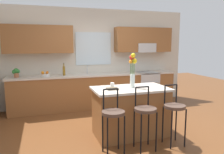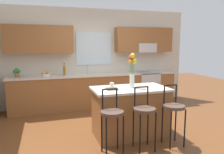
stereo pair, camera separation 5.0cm
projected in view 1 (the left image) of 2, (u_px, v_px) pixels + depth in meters
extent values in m
plane|color=brown|center=(117.00, 129.00, 4.51)|extent=(14.00, 14.00, 0.00)
cube|color=beige|center=(93.00, 57.00, 6.25)|extent=(5.60, 0.12, 2.70)
cube|color=brown|center=(39.00, 39.00, 5.51)|extent=(1.69, 0.34, 0.70)
cube|color=brown|center=(143.00, 40.00, 6.40)|extent=(1.69, 0.34, 0.70)
cube|color=silver|center=(94.00, 49.00, 6.14)|extent=(1.01, 0.03, 0.90)
cube|color=#B7BABC|center=(145.00, 48.00, 6.42)|extent=(0.56, 0.36, 0.26)
cube|color=brown|center=(96.00, 91.00, 6.05)|extent=(4.50, 0.60, 0.88)
cube|color=beige|center=(96.00, 75.00, 5.98)|extent=(4.56, 0.64, 0.04)
cube|color=#B7BABC|center=(88.00, 77.00, 5.92)|extent=(0.54, 0.38, 0.11)
cylinder|color=#B7BABC|center=(87.00, 70.00, 6.04)|extent=(0.02, 0.02, 0.22)
cylinder|color=#B7BABC|center=(88.00, 66.00, 5.97)|extent=(0.02, 0.12, 0.02)
cube|color=#B7BABC|center=(146.00, 87.00, 6.48)|extent=(0.60, 0.60, 0.92)
cube|color=black|center=(150.00, 91.00, 6.21)|extent=(0.52, 0.02, 0.40)
cylinder|color=#B7BABC|center=(151.00, 83.00, 6.14)|extent=(0.50, 0.02, 0.02)
cube|color=brown|center=(130.00, 113.00, 4.17)|extent=(1.33, 0.72, 0.88)
cube|color=beige|center=(131.00, 89.00, 4.10)|extent=(1.41, 0.80, 0.04)
cylinder|color=black|center=(108.00, 139.00, 3.27)|extent=(0.02, 0.02, 0.66)
cylinder|color=black|center=(124.00, 137.00, 3.35)|extent=(0.02, 0.02, 0.66)
cylinder|color=black|center=(103.00, 132.00, 3.52)|extent=(0.02, 0.02, 0.66)
cylinder|color=black|center=(118.00, 130.00, 3.60)|extent=(0.02, 0.02, 0.66)
cylinder|color=#4C382D|center=(113.00, 113.00, 3.38)|extent=(0.36, 0.36, 0.05)
cylinder|color=black|center=(104.00, 99.00, 3.44)|extent=(0.02, 0.02, 0.32)
cylinder|color=black|center=(118.00, 98.00, 3.51)|extent=(0.02, 0.02, 0.32)
cylinder|color=black|center=(111.00, 89.00, 3.45)|extent=(0.23, 0.02, 0.02)
cylinder|color=black|center=(141.00, 134.00, 3.43)|extent=(0.02, 0.02, 0.66)
cylinder|color=black|center=(156.00, 132.00, 3.52)|extent=(0.02, 0.02, 0.66)
cylinder|color=black|center=(134.00, 128.00, 3.69)|extent=(0.02, 0.02, 0.66)
cylinder|color=black|center=(148.00, 126.00, 3.77)|extent=(0.02, 0.02, 0.66)
cylinder|color=#4C382D|center=(145.00, 109.00, 3.55)|extent=(0.36, 0.36, 0.05)
cylinder|color=black|center=(136.00, 97.00, 3.61)|extent=(0.02, 0.02, 0.32)
cylinder|color=black|center=(148.00, 96.00, 3.68)|extent=(0.02, 0.02, 0.32)
cylinder|color=black|center=(142.00, 87.00, 3.62)|extent=(0.23, 0.02, 0.02)
cylinder|color=black|center=(171.00, 130.00, 3.60)|extent=(0.02, 0.02, 0.66)
cylinder|color=black|center=(185.00, 128.00, 3.68)|extent=(0.02, 0.02, 0.66)
cylinder|color=black|center=(163.00, 124.00, 3.86)|extent=(0.02, 0.02, 0.66)
cylinder|color=black|center=(176.00, 123.00, 3.94)|extent=(0.02, 0.02, 0.66)
cylinder|color=#4C382D|center=(175.00, 106.00, 3.72)|extent=(0.36, 0.36, 0.05)
cylinder|color=black|center=(165.00, 95.00, 3.78)|extent=(0.02, 0.02, 0.32)
cylinder|color=black|center=(176.00, 94.00, 3.85)|extent=(0.02, 0.02, 0.32)
cylinder|color=black|center=(171.00, 85.00, 3.79)|extent=(0.23, 0.02, 0.02)
cylinder|color=silver|center=(132.00, 81.00, 4.10)|extent=(0.09, 0.09, 0.26)
cylinder|color=#3D722D|center=(134.00, 72.00, 4.08)|extent=(0.01, 0.01, 0.42)
sphere|color=yellow|center=(134.00, 61.00, 4.05)|extent=(0.10, 0.10, 0.10)
cylinder|color=#3D722D|center=(132.00, 70.00, 4.09)|extent=(0.01, 0.01, 0.49)
sphere|color=red|center=(132.00, 57.00, 4.06)|extent=(0.10, 0.10, 0.10)
cylinder|color=#3D722D|center=(131.00, 73.00, 4.07)|extent=(0.01, 0.01, 0.41)
sphere|color=orange|center=(131.00, 62.00, 4.04)|extent=(0.07, 0.07, 0.07)
cylinder|color=#3D722D|center=(133.00, 70.00, 4.03)|extent=(0.01, 0.01, 0.53)
sphere|color=yellow|center=(133.00, 55.00, 3.99)|extent=(0.09, 0.09, 0.09)
cylinder|color=silver|center=(112.00, 85.00, 4.14)|extent=(0.08, 0.08, 0.09)
cube|color=brown|center=(112.00, 89.00, 3.95)|extent=(0.20, 0.15, 0.03)
cylinder|color=silver|center=(45.00, 75.00, 5.56)|extent=(0.24, 0.24, 0.06)
sphere|color=orange|center=(47.00, 72.00, 5.57)|extent=(0.07, 0.07, 0.07)
sphere|color=orange|center=(43.00, 73.00, 5.53)|extent=(0.08, 0.08, 0.08)
cylinder|color=olive|center=(64.00, 71.00, 5.69)|extent=(0.06, 0.06, 0.24)
cylinder|color=olive|center=(64.00, 65.00, 5.67)|extent=(0.03, 0.03, 0.07)
cylinder|color=black|center=(64.00, 63.00, 5.66)|extent=(0.03, 0.03, 0.02)
cylinder|color=#9E5B3D|center=(16.00, 75.00, 5.35)|extent=(0.11, 0.11, 0.11)
sphere|color=#2D7A33|center=(16.00, 71.00, 5.33)|extent=(0.12, 0.12, 0.12)
sphere|color=#2D7A33|center=(14.00, 72.00, 5.33)|extent=(0.12, 0.12, 0.12)
sphere|color=#2D7A33|center=(18.00, 71.00, 5.34)|extent=(0.09, 0.09, 0.09)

